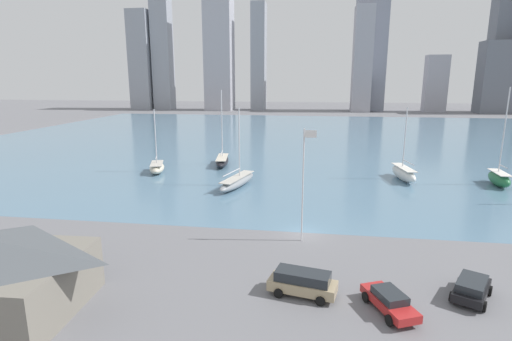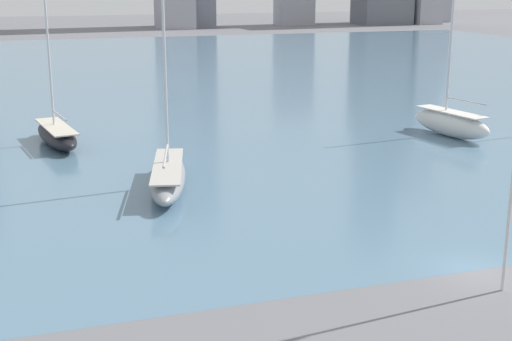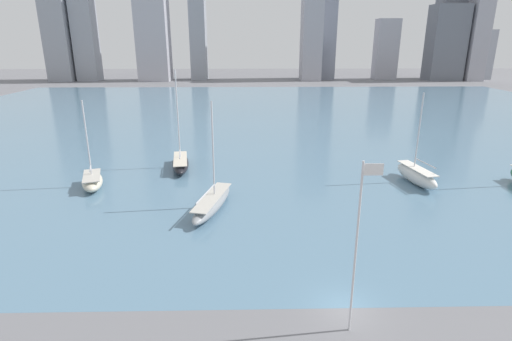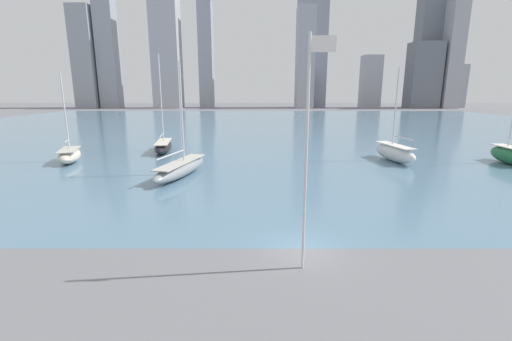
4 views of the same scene
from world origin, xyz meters
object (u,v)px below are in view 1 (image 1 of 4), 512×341
at_px(parked_suv_tan, 303,282).
at_px(sailboat_gray, 237,181).
at_px(flag_pole, 304,182).
at_px(sailboat_green, 499,178).
at_px(parked_sedan_red, 389,301).
at_px(parked_wagon_black, 472,288).
at_px(sailboat_white, 404,173).
at_px(sailboat_black, 222,160).
at_px(sailboat_cream, 157,167).

bearing_deg(parked_suv_tan, sailboat_gray, 31.78).
xyz_separation_m(flag_pole, sailboat_green, (29.05, 25.84, -4.97)).
distance_m(parked_sedan_red, parked_wagon_black, 6.83).
xyz_separation_m(sailboat_gray, sailboat_green, (39.44, 6.46, 0.32)).
bearing_deg(sailboat_green, parked_sedan_red, -118.73).
height_order(sailboat_white, parked_suv_tan, sailboat_white).
xyz_separation_m(sailboat_green, parked_sedan_red, (-22.60, -37.63, -0.38)).
distance_m(sailboat_gray, parked_sedan_red, 35.43).
height_order(parked_sedan_red, parked_suv_tan, parked_suv_tan).
bearing_deg(flag_pole, sailboat_gray, 118.21).
relative_size(sailboat_black, sailboat_cream, 1.28).
bearing_deg(parked_suv_tan, parked_wagon_black, -72.28).
height_order(sailboat_gray, sailboat_green, sailboat_green).
relative_size(sailboat_gray, sailboat_black, 0.84).
relative_size(sailboat_cream, parked_wagon_black, 2.30).
relative_size(sailboat_black, parked_sedan_red, 2.72).
bearing_deg(sailboat_gray, parked_wagon_black, -37.11).
xyz_separation_m(sailboat_white, parked_suv_tan, (-14.99, -37.82, -0.11)).
xyz_separation_m(parked_sedan_red, parked_wagon_black, (6.32, 2.59, 0.06)).
distance_m(sailboat_gray, sailboat_black, 16.12).
bearing_deg(flag_pole, sailboat_white, 60.70).
bearing_deg(parked_sedan_red, flag_pole, 95.10).
bearing_deg(flag_pole, sailboat_black, 115.25).
height_order(flag_pole, sailboat_cream, flag_pole).
relative_size(sailboat_gray, parked_wagon_black, 2.47).
distance_m(sailboat_white, sailboat_green, 13.78).
bearing_deg(parked_suv_tan, flag_pole, 13.99).
bearing_deg(sailboat_cream, sailboat_white, -17.20).
distance_m(flag_pole, sailboat_green, 39.20).
height_order(sailboat_black, sailboat_white, sailboat_black).
height_order(sailboat_cream, parked_wagon_black, sailboat_cream).
distance_m(flag_pole, parked_suv_tan, 11.65).
bearing_deg(parked_sedan_red, sailboat_green, 35.42).
bearing_deg(sailboat_white, sailboat_cream, 171.53).
bearing_deg(sailboat_cream, sailboat_black, 19.95).
distance_m(sailboat_gray, parked_wagon_black, 36.78).
distance_m(sailboat_cream, parked_sedan_red, 50.37).
height_order(sailboat_black, parked_sedan_red, sailboat_black).
bearing_deg(sailboat_gray, parked_suv_tan, -56.29).
relative_size(sailboat_black, parked_wagon_black, 2.93).
xyz_separation_m(sailboat_cream, sailboat_green, (55.14, -0.82, 0.26)).
height_order(sailboat_gray, parked_wagon_black, sailboat_gray).
relative_size(sailboat_gray, parked_sedan_red, 2.29).
distance_m(sailboat_cream, parked_suv_tan, 45.58).
height_order(sailboat_gray, sailboat_cream, sailboat_gray).
bearing_deg(sailboat_black, parked_wagon_black, -65.07).
xyz_separation_m(sailboat_gray, parked_sedan_red, (16.85, -31.17, -0.06)).
relative_size(sailboat_white, parked_wagon_black, 2.44).
xyz_separation_m(flag_pole, sailboat_gray, (-10.39, 19.38, -5.29)).
bearing_deg(parked_sedan_red, sailboat_gray, 94.80).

